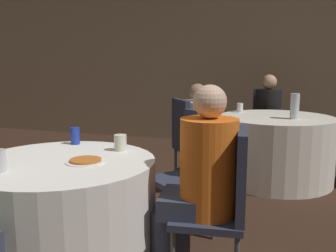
{
  "coord_description": "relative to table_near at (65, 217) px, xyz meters",
  "views": [
    {
      "loc": [
        1.37,
        -1.82,
        1.3
      ],
      "look_at": [
        0.49,
        0.89,
        0.82
      ],
      "focal_mm": 40.0,
      "sensor_mm": 36.0,
      "label": 1
    }
  ],
  "objects": [
    {
      "name": "table_near",
      "position": [
        0.0,
        0.0,
        0.0
      ],
      "size": [
        1.13,
        1.13,
        0.72
      ],
      "color": "white",
      "rests_on": "ground_plane"
    },
    {
      "name": "chair_far_north",
      "position": [
        1.01,
        3.37,
        0.2
      ],
      "size": [
        0.46,
        0.46,
        0.94
      ],
      "rotation": [
        0.0,
        0.0,
        -2.99
      ],
      "color": "#2D3347",
      "rests_on": "ground_plane"
    },
    {
      "name": "person_orange_shirt",
      "position": [
        0.81,
        0.1,
        0.24
      ],
      "size": [
        0.5,
        0.35,
        1.19
      ],
      "rotation": [
        0.0,
        0.0,
        -4.59
      ],
      "color": "#33384C",
      "rests_on": "ground_plane"
    },
    {
      "name": "soda_can_blue",
      "position": [
        -0.17,
        0.43,
        0.42
      ],
      "size": [
        0.07,
        0.07,
        0.12
      ],
      "color": "#1E38A5",
      "rests_on": "table_near"
    },
    {
      "name": "pizza_plate_near",
      "position": [
        0.16,
        0.01,
        0.37
      ],
      "size": [
        0.24,
        0.24,
        0.02
      ],
      "color": "white",
      "rests_on": "table_near"
    },
    {
      "name": "person_black_shirt",
      "position": [
        1.03,
        3.21,
        0.23
      ],
      "size": [
        0.37,
        0.51,
        1.15
      ],
      "rotation": [
        0.0,
        0.0,
        -2.99
      ],
      "color": "black",
      "rests_on": "ground_plane"
    },
    {
      "name": "chair_near_northeast",
      "position": [
        0.62,
        0.76,
        0.2
      ],
      "size": [
        0.56,
        0.56,
        0.94
      ],
      "rotation": [
        0.0,
        0.0,
        -3.82
      ],
      "color": "#2D3347",
      "rests_on": "ground_plane"
    },
    {
      "name": "table_far",
      "position": [
        1.17,
        2.34,
        0.0
      ],
      "size": [
        1.25,
        1.25,
        0.72
      ],
      "color": "white",
      "rests_on": "ground_plane"
    },
    {
      "name": "bottle_far",
      "position": [
        1.35,
        2.21,
        0.49
      ],
      "size": [
        0.09,
        0.09,
        0.27
      ],
      "color": "silver",
      "rests_on": "table_far"
    },
    {
      "name": "wall_back",
      "position": [
        -0.08,
        4.21,
        1.04
      ],
      "size": [
        16.0,
        0.06,
        2.8
      ],
      "color": "gray",
      "rests_on": "ground_plane"
    },
    {
      "name": "cup_near",
      "position": [
        0.23,
        0.34,
        0.41
      ],
      "size": [
        0.08,
        0.08,
        0.11
      ],
      "color": "silver",
      "rests_on": "table_near"
    },
    {
      "name": "cup_far",
      "position": [
        0.73,
        2.59,
        0.41
      ],
      "size": [
        0.07,
        0.07,
        0.11
      ],
      "color": "white",
      "rests_on": "table_far"
    },
    {
      "name": "chair_near_east",
      "position": [
        0.98,
        0.12,
        0.2
      ],
      "size": [
        0.45,
        0.45,
        0.94
      ],
      "rotation": [
        0.0,
        0.0,
        -4.59
      ],
      "color": "#2D3347",
      "rests_on": "ground_plane"
    },
    {
      "name": "soda_can_silver",
      "position": [
        -0.18,
        -0.31,
        0.42
      ],
      "size": [
        0.07,
        0.07,
        0.12
      ],
      "color": "silver",
      "rests_on": "table_near"
    },
    {
      "name": "person_white_shirt",
      "position": [
        0.47,
        1.81,
        0.2
      ],
      "size": [
        0.49,
        0.47,
        1.1
      ],
      "rotation": [
        0.0,
        0.0,
        -0.92
      ],
      "color": "#33384C",
      "rests_on": "ground_plane"
    },
    {
      "name": "chair_far_southwest",
      "position": [
        0.33,
        1.71,
        0.2
      ],
      "size": [
        0.56,
        0.56,
        0.94
      ],
      "rotation": [
        0.0,
        0.0,
        -0.92
      ],
      "color": "#2D3347",
      "rests_on": "ground_plane"
    }
  ]
}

